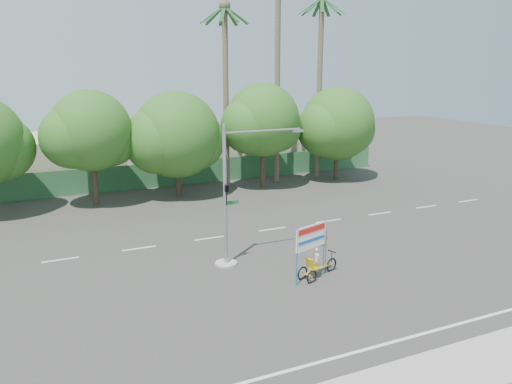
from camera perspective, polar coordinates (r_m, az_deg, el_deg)
name	(u,v)px	position (r m, az deg, el deg)	size (l,w,h in m)	color
ground	(310,287)	(22.80, 6.23, -10.73)	(120.00, 120.00, 0.00)	#33302D
sidewalk_near	(431,379)	(17.58, 19.40, -19.51)	(50.00, 2.40, 0.12)	gray
fence	(179,173)	(41.56, -8.83, 2.13)	(38.00, 0.08, 2.00)	#336B3D
building_left	(44,161)	(44.40, -23.03, 3.25)	(12.00, 8.00, 4.00)	beige
building_right	(246,149)	(48.18, -1.10, 4.92)	(14.00, 8.00, 3.60)	beige
tree_left	(90,134)	(36.21, -18.42, 6.32)	(6.66, 5.60, 8.07)	#473828
tree_center	(176,138)	(37.36, -9.15, 6.17)	(7.62, 6.40, 7.85)	#473828
tree_right	(262,123)	(39.65, 0.71, 7.93)	(6.90, 5.80, 8.36)	#473828
tree_far_right	(337,126)	(43.11, 9.25, 7.46)	(7.38, 6.20, 7.94)	#473828
palm_tall	(278,55)	(41.66, 2.48, 15.42)	(3.73, 3.79, 17.45)	#70604C
palm_mid	(320,68)	(43.58, 7.32, 13.87)	(3.73, 3.79, 15.45)	#70604C
palm_short	(226,75)	(39.84, -3.50, 13.16)	(3.73, 3.79, 14.45)	#70604C
traffic_signal	(231,207)	(24.25, -2.85, -1.76)	(4.72, 1.10, 7.00)	gray
trike_billboard	(314,255)	(23.28, 6.70, -7.20)	(2.73, 1.17, 2.79)	black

